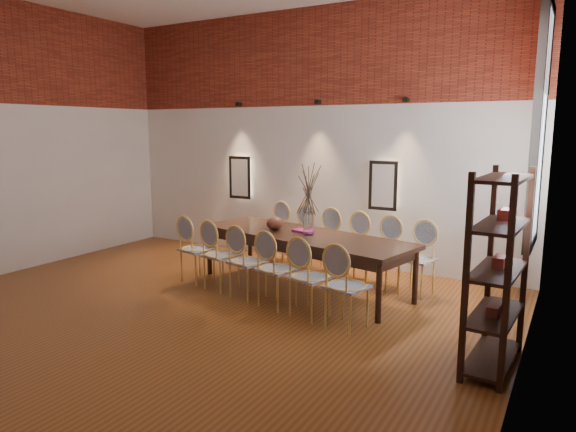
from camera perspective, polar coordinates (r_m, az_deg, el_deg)
The scene contains 30 objects.
floor at distance 5.89m, azimuth -14.10°, elevation -12.05°, with size 7.00×7.00×0.02m, color brown.
wall_back at distance 8.39m, azimuth 2.46°, elevation 8.71°, with size 7.00×0.10×4.00m, color silver.
wall_right at distance 3.92m, azimuth 25.59°, elevation 6.69°, with size 0.10×7.00×4.00m, color silver.
brick_band_back at distance 8.40m, azimuth 2.29°, elevation 17.27°, with size 7.00×0.02×1.50m, color maroon.
niche_left at distance 9.01m, azimuth -5.26°, elevation 4.29°, with size 0.36×0.06×0.66m, color #FFEAC6.
niche_right at distance 7.83m, azimuth 10.58°, elevation 3.35°, with size 0.36×0.06×0.66m, color #FFEAC6.
spot_fixture_left at distance 8.96m, azimuth -5.49°, elevation 12.26°, with size 0.08×0.08×0.10m, color black.
spot_fixture_mid at distance 8.19m, azimuth 3.33°, elevation 12.53°, with size 0.08×0.08×0.10m, color black.
spot_fixture_right at distance 7.67m, azimuth 12.97°, elevation 12.50°, with size 0.08×0.08×0.10m, color black.
window_glass at distance 5.92m, azimuth 26.33°, elevation 8.79°, with size 0.02×0.78×2.38m, color silver.
window_frame at distance 5.92m, azimuth 26.13°, elevation 8.80°, with size 0.08×0.90×2.50m, color black.
window_mullion at distance 5.92m, azimuth 26.13°, elevation 8.80°, with size 0.06×0.06×2.40m, color black.
dining_table at distance 6.97m, azimuth 1.64°, elevation -5.00°, with size 3.09×0.99×0.75m, color black.
chair_near_a at distance 7.33m, azimuth -10.05°, elevation -3.64°, with size 0.44×0.44×0.94m, color #E6BC60, non-canonical shape.
chair_near_b at distance 6.94m, azimuth -7.43°, elevation -4.32°, with size 0.44×0.44×0.94m, color #E6BC60, non-canonical shape.
chair_near_c at distance 6.57m, azimuth -4.50°, elevation -5.07°, with size 0.44×0.44×0.94m, color #E6BC60, non-canonical shape.
chair_near_d at distance 6.22m, azimuth -1.21°, elevation -5.90°, with size 0.44×0.44×0.94m, color #E6BC60, non-canonical shape.
chair_near_e at distance 5.89m, azimuth 2.46°, elevation -6.79°, with size 0.44×0.44×0.94m, color #E6BC60, non-canonical shape.
chair_near_f at distance 5.59m, azimuth 6.56°, elevation -7.76°, with size 0.44×0.44×0.94m, color #E6BC60, non-canonical shape.
chair_far_a at distance 8.35m, azimuth -1.63°, elevation -1.86°, with size 0.44×0.44×0.94m, color #E6BC60, non-canonical shape.
chair_far_b at distance 8.01m, azimuth 1.04°, elevation -2.36°, with size 0.44×0.44×0.94m, color #E6BC60, non-canonical shape.
chair_far_c at distance 7.69m, azimuth 3.94°, elevation -2.89°, with size 0.44×0.44×0.94m, color #E6BC60, non-canonical shape.
chair_far_d at distance 7.39m, azimuth 7.08°, elevation -3.46°, with size 0.44×0.44×0.94m, color #E6BC60, non-canonical shape.
chair_far_e at distance 7.12m, azimuth 10.48°, elevation -4.06°, with size 0.44×0.44×0.94m, color #E6BC60, non-canonical shape.
chair_far_f at distance 6.87m, azimuth 14.14°, elevation -4.69°, with size 0.44×0.44×0.94m, color #E6BC60, non-canonical shape.
vase at distance 6.79m, azimuth 2.30°, elevation -0.85°, with size 0.14×0.14×0.30m, color silver.
dried_branches at distance 6.72m, azimuth 2.33°, elevation 2.92°, with size 0.50×0.50×0.70m, color #473429, non-canonical shape.
bowl at distance 7.14m, azimuth -1.47°, elevation -0.82°, with size 0.24×0.24×0.18m, color brown.
book at distance 7.00m, azimuth 1.69°, elevation -1.65°, with size 0.26×0.18×0.03m, color #8D1767.
shelving_rack at distance 4.93m, azimuth 22.27°, elevation -5.63°, with size 0.38×1.00×1.80m, color black, non-canonical shape.
Camera 1 is at (3.84, -3.91, 2.14)m, focal length 32.00 mm.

